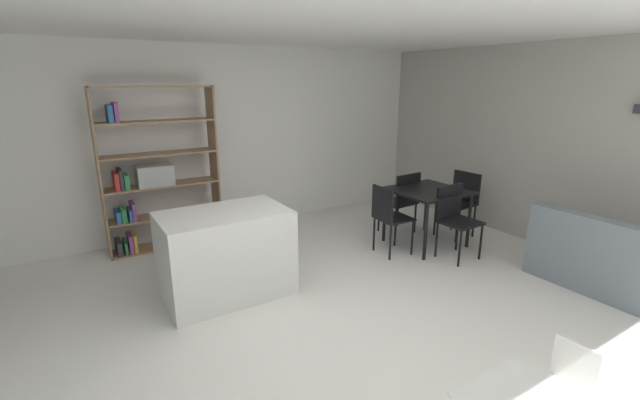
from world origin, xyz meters
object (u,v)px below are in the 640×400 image
(dining_chair_near, at_px, (455,214))
(kitchen_island, at_px, (226,254))
(dining_chair_window_side, at_px, (461,198))
(dining_chair_island_side, at_px, (388,214))
(dining_table, at_px, (427,196))
(child_chair_right, at_px, (567,385))
(open_bookshelf, at_px, (152,176))
(dining_chair_far, at_px, (403,198))

(dining_chair_near, bearing_deg, kitchen_island, 167.17)
(dining_chair_window_side, distance_m, dining_chair_island_side, 1.35)
(dining_table, bearing_deg, dining_chair_window_side, 0.56)
(kitchen_island, height_order, child_chair_right, kitchen_island)
(kitchen_island, bearing_deg, open_bookshelf, 101.20)
(dining_chair_near, bearing_deg, open_bookshelf, 142.32)
(kitchen_island, bearing_deg, dining_chair_near, -11.37)
(dining_chair_island_side, height_order, dining_chair_far, dining_chair_far)
(kitchen_island, relative_size, dining_chair_near, 1.38)
(child_chair_right, distance_m, dining_chair_island_side, 2.93)
(dining_chair_near, distance_m, dining_chair_window_side, 0.83)
(open_bookshelf, height_order, dining_chair_island_side, open_bookshelf)
(dining_table, bearing_deg, dining_chair_island_side, 179.44)
(kitchen_island, relative_size, dining_chair_window_side, 1.37)
(kitchen_island, bearing_deg, dining_chair_island_side, -2.12)
(dining_chair_window_side, height_order, dining_chair_far, dining_chair_window_side)
(open_bookshelf, relative_size, child_chair_right, 3.54)
(dining_chair_far, bearing_deg, dining_table, 85.79)
(kitchen_island, xyz_separation_m, dining_chair_island_side, (2.11, -0.08, 0.09))
(kitchen_island, height_order, dining_chair_island_side, same)
(dining_chair_window_side, bearing_deg, dining_chair_island_side, -93.89)
(dining_chair_island_side, bearing_deg, dining_chair_near, -121.57)
(dining_table, distance_m, dining_chair_island_side, 0.68)
(kitchen_island, distance_m, dining_chair_near, 2.83)
(dining_chair_near, bearing_deg, dining_chair_window_side, 33.80)
(dining_table, distance_m, dining_chair_window_side, 0.69)
(kitchen_island, height_order, dining_table, kitchen_island)
(dining_chair_window_side, bearing_deg, dining_chair_far, -128.66)
(kitchen_island, relative_size, dining_chair_far, 1.39)
(dining_chair_near, bearing_deg, dining_chair_island_side, 142.76)
(dining_chair_window_side, distance_m, dining_chair_far, 0.82)
(open_bookshelf, xyz_separation_m, child_chair_right, (1.52, -4.57, -0.65))
(dining_chair_near, height_order, dining_chair_window_side, dining_chair_window_side)
(dining_table, xyz_separation_m, dining_chair_near, (-0.00, -0.47, -0.13))
(dining_table, xyz_separation_m, dining_chair_window_side, (0.68, 0.01, -0.13))
(dining_chair_near, relative_size, dining_chair_far, 1.00)
(dining_table, height_order, dining_chair_island_side, dining_chair_island_side)
(dining_table, distance_m, dining_chair_near, 0.49)
(open_bookshelf, bearing_deg, kitchen_island, -78.80)
(dining_chair_island_side, bearing_deg, open_bookshelf, 57.86)
(kitchen_island, xyz_separation_m, dining_chair_near, (2.77, -0.56, 0.10))
(open_bookshelf, relative_size, dining_table, 2.29)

